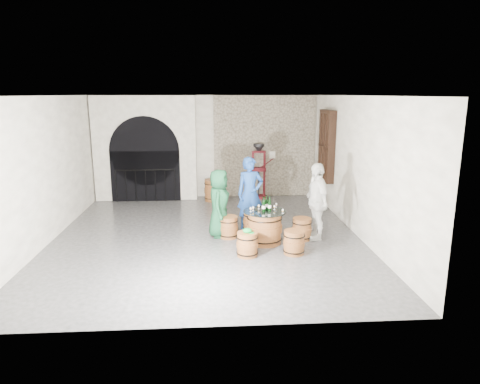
{
  "coord_description": "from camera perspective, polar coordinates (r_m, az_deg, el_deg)",
  "views": [
    {
      "loc": [
        0.14,
        -9.52,
        3.25
      ],
      "look_at": [
        0.77,
        -0.03,
        1.05
      ],
      "focal_mm": 32.0,
      "sensor_mm": 36.0,
      "label": 1
    }
  ],
  "objects": [
    {
      "name": "arched_opening",
      "position": [
        13.51,
        -12.48,
        5.62
      ],
      "size": [
        3.1,
        0.6,
        3.19
      ],
      "color": "white",
      "rests_on": "ground"
    },
    {
      "name": "barrel_stool_far",
      "position": [
        10.33,
        1.64,
        -3.87
      ],
      "size": [
        0.45,
        0.45,
        0.5
      ],
      "color": "brown",
      "rests_on": "ground"
    },
    {
      "name": "side_barrel",
      "position": [
        13.21,
        -3.71,
        0.24
      ],
      "size": [
        0.51,
        0.51,
        0.67
      ],
      "rotation": [
        0.0,
        0.0,
        -0.25
      ],
      "color": "brown",
      "rests_on": "ground"
    },
    {
      "name": "corking_press",
      "position": [
        13.38,
        2.5,
        3.36
      ],
      "size": [
        0.72,
        0.41,
        1.73
      ],
      "rotation": [
        0.0,
        0.0,
        0.05
      ],
      "color": "#430B12",
      "rests_on": "ground"
    },
    {
      "name": "person_blue",
      "position": [
        10.33,
        1.36,
        -0.21
      ],
      "size": [
        0.72,
        0.54,
        1.77
      ],
      "primitive_type": "imported",
      "rotation": [
        0.0,
        0.0,
        0.2
      ],
      "color": "navy",
      "rests_on": "ground"
    },
    {
      "name": "barrel_stool_left",
      "position": [
        9.86,
        -1.54,
        -4.69
      ],
      "size": [
        0.45,
        0.45,
        0.5
      ],
      "color": "brown",
      "rests_on": "ground"
    },
    {
      "name": "tasting_glass_a",
      "position": [
        9.31,
        1.44,
        -2.35
      ],
      "size": [
        0.05,
        0.05,
        0.1
      ],
      "primitive_type": null,
      "color": "orange",
      "rests_on": "barrel_table"
    },
    {
      "name": "barrel_stool_near_right",
      "position": [
        8.94,
        7.21,
        -6.69
      ],
      "size": [
        0.45,
        0.45,
        0.5
      ],
      "color": "brown",
      "rests_on": "ground"
    },
    {
      "name": "wall_left",
      "position": [
        10.32,
        -24.39,
        2.66
      ],
      "size": [
        0.0,
        8.0,
        8.0
      ],
      "primitive_type": "plane",
      "rotation": [
        1.57,
        0.0,
        1.57
      ],
      "color": "white",
      "rests_on": "ground"
    },
    {
      "name": "ceiling",
      "position": [
        9.52,
        -4.73,
        12.68
      ],
      "size": [
        8.0,
        8.0,
        0.0
      ],
      "primitive_type": "plane",
      "rotation": [
        3.14,
        0.0,
        0.0
      ],
      "color": "beige",
      "rests_on": "wall_back"
    },
    {
      "name": "ground",
      "position": [
        10.06,
        -4.39,
        -5.87
      ],
      "size": [
        8.0,
        8.0,
        0.0
      ],
      "primitive_type": "plane",
      "color": "#2D2D30",
      "rests_on": "ground"
    },
    {
      "name": "green_cap",
      "position": [
        8.67,
        1.01,
        -5.19
      ],
      "size": [
        0.23,
        0.18,
        0.1
      ],
      "color": "#0B7D2A",
      "rests_on": "barrel_stool_near_left"
    },
    {
      "name": "barrel_stool_near_left",
      "position": [
        8.76,
        0.97,
        -7.0
      ],
      "size": [
        0.45,
        0.45,
        0.5
      ],
      "color": "brown",
      "rests_on": "ground"
    },
    {
      "name": "tasting_glass_f",
      "position": [
        9.37,
        1.77,
        -2.25
      ],
      "size": [
        0.05,
        0.05,
        0.1
      ],
      "primitive_type": null,
      "color": "orange",
      "rests_on": "barrel_table"
    },
    {
      "name": "tasting_glass_e",
      "position": [
        9.22,
        5.73,
        -2.57
      ],
      "size": [
        0.05,
        0.05,
        0.1
      ],
      "primitive_type": null,
      "color": "orange",
      "rests_on": "barrel_table"
    },
    {
      "name": "tasting_glass_c",
      "position": [
        9.54,
        2.53,
        -1.98
      ],
      "size": [
        0.05,
        0.05,
        0.1
      ],
      "primitive_type": null,
      "color": "orange",
      "rests_on": "barrel_table"
    },
    {
      "name": "wine_bottle_right",
      "position": [
        9.46,
        3.54,
        -1.61
      ],
      "size": [
        0.08,
        0.08,
        0.32
      ],
      "color": "black",
      "rests_on": "barrel_table"
    },
    {
      "name": "person_green",
      "position": [
        9.82,
        -2.8,
        -1.52
      ],
      "size": [
        0.62,
        0.84,
        1.57
      ],
      "primitive_type": "imported",
      "rotation": [
        0.0,
        0.0,
        1.41
      ],
      "color": "#124226",
      "rests_on": "ground"
    },
    {
      "name": "stone_facing_panel",
      "position": [
        13.66,
        3.26,
        6.06
      ],
      "size": [
        3.2,
        0.12,
        3.18
      ],
      "primitive_type": "cube",
      "color": "gray",
      "rests_on": "ground"
    },
    {
      "name": "wall_front",
      "position": [
        5.76,
        -5.04,
        -3.66
      ],
      "size": [
        8.0,
        0.0,
        8.0
      ],
      "primitive_type": "plane",
      "rotation": [
        -1.57,
        0.0,
        0.0
      ],
      "color": "white",
      "rests_on": "ground"
    },
    {
      "name": "wine_bottle_center",
      "position": [
        9.37,
        3.96,
        -1.75
      ],
      "size": [
        0.08,
        0.08,
        0.32
      ],
      "color": "black",
      "rests_on": "barrel_table"
    },
    {
      "name": "person_white",
      "position": [
        9.78,
        10.15,
        -1.23
      ],
      "size": [
        0.57,
        1.08,
        1.75
      ],
      "primitive_type": "imported",
      "rotation": [
        0.0,
        0.0,
        -1.43
      ],
      "color": "silver",
      "rests_on": "ground"
    },
    {
      "name": "wall_back",
      "position": [
        13.62,
        -4.35,
        6.02
      ],
      "size": [
        8.0,
        0.0,
        8.0
      ],
      "primitive_type": "plane",
      "rotation": [
        1.57,
        0.0,
        0.0
      ],
      "color": "white",
      "rests_on": "ground"
    },
    {
      "name": "shuttered_window",
      "position": [
        12.43,
        11.43,
        6.07
      ],
      "size": [
        0.23,
        1.1,
        2.0
      ],
      "color": "black",
      "rests_on": "wall_right"
    },
    {
      "name": "barrel_table",
      "position": [
        9.49,
        3.29,
        -4.7
      ],
      "size": [
        0.95,
        0.95,
        0.73
      ],
      "color": "brown",
      "rests_on": "ground"
    },
    {
      "name": "barrel_stool_right",
      "position": [
        9.82,
        8.24,
        -4.9
      ],
      "size": [
        0.45,
        0.45,
        0.5
      ],
      "color": "brown",
      "rests_on": "ground"
    },
    {
      "name": "tasting_glass_d",
      "position": [
        9.68,
        4.85,
        -1.78
      ],
      "size": [
        0.05,
        0.05,
        0.1
      ],
      "primitive_type": null,
      "color": "orange",
      "rests_on": "barrel_table"
    },
    {
      "name": "tasting_glass_b",
      "position": [
        9.49,
        4.62,
        -2.09
      ],
      "size": [
        0.05,
        0.05,
        0.1
      ],
      "primitive_type": null,
      "color": "orange",
      "rests_on": "barrel_table"
    },
    {
      "name": "control_box",
      "position": [
        13.64,
        4.33,
        4.98
      ],
      "size": [
        0.18,
        0.1,
        0.22
      ],
      "primitive_type": "cube",
      "color": "silver",
      "rests_on": "wall_back"
    },
    {
      "name": "wine_bottle_left",
      "position": [
        9.32,
        3.18,
        -1.83
      ],
      "size": [
        0.08,
        0.08,
        0.32
      ],
      "color": "black",
      "rests_on": "barrel_table"
    },
    {
      "name": "wall_right",
      "position": [
        10.22,
        15.49,
        3.26
      ],
      "size": [
        0.0,
        8.0,
        8.0
      ],
      "primitive_type": "plane",
      "rotation": [
        1.57,
        0.0,
        -1.57
      ],
      "color": "white",
      "rests_on": "ground"
    }
  ]
}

